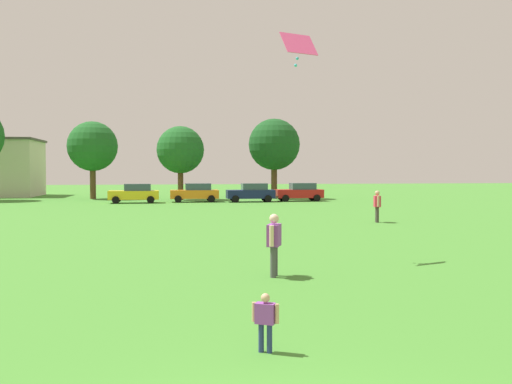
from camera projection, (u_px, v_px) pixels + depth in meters
ground_plane at (183, 217)px, 34.91m from camera, size 160.00×160.00×0.00m
child_kite_flyer at (265, 317)px, 8.91m from camera, size 0.40×0.29×0.94m
adult_bystander at (274, 239)px, 15.26m from camera, size 0.49×0.76×1.69m
bystander_near_trees at (377, 204)px, 31.13m from camera, size 0.43×0.82×1.75m
kite at (299, 46)px, 18.24m from camera, size 1.27×0.89×1.11m
parked_car_yellow_0 at (135, 193)px, 49.51m from camera, size 4.30×2.02×1.68m
parked_car_orange_1 at (195, 192)px, 51.12m from camera, size 4.30×2.02×1.68m
parked_car_navy_2 at (251, 192)px, 51.30m from camera, size 4.30×2.02×1.68m
parked_car_red_3 at (300, 192)px, 52.55m from camera, size 4.30×2.02×1.68m
tree_left at (93, 147)px, 56.55m from camera, size 4.96×4.96×7.73m
tree_right at (180, 150)px, 54.88m from camera, size 4.57×4.57×7.12m
tree_far_right at (274, 145)px, 56.94m from camera, size 5.15×5.15×8.03m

